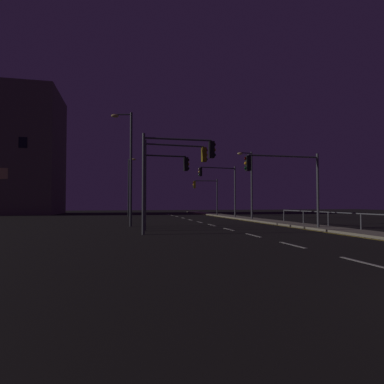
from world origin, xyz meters
TOP-DOWN VIEW (x-y plane):
  - ground_plane at (0.00, 17.50)m, footprint 112.00×112.00m
  - sidewalk_right at (6.15, 17.50)m, footprint 2.12×77.00m
  - lane_markings_center at (0.00, 21.00)m, footprint 0.14×50.00m
  - lane_edge_line at (4.84, 22.50)m, footprint 0.14×53.00m
  - traffic_light_overhead_east at (3.39, 15.84)m, footprint 5.22×0.34m
  - traffic_light_near_left at (-3.93, 14.66)m, footprint 4.20×0.34m
  - traffic_light_far_left at (4.30, 38.93)m, footprint 3.36×0.67m
  - traffic_light_far_center at (-3.70, 17.16)m, footprint 4.17×0.49m
  - traffic_light_mid_left at (3.87, 31.38)m, footprint 4.52×0.87m
  - traffic_light_far_right at (-4.03, 18.93)m, footprint 3.29×0.36m
  - street_lamp_median at (5.73, 27.34)m, footprint 1.71×0.56m
  - street_lamp_corner at (-5.86, 38.78)m, footprint 0.94×1.89m
  - street_lamp_across_street at (-6.39, 21.00)m, footprint 1.56×0.54m

SIDE VIEW (x-z plane):
  - ground_plane at x=0.00m, z-range 0.00..0.00m
  - lane_edge_line at x=4.84m, z-range 0.00..0.01m
  - lane_markings_center at x=0.00m, z-range 0.00..0.01m
  - sidewalk_right at x=6.15m, z-range 0.00..0.14m
  - traffic_light_far_left at x=4.30m, z-range 1.11..5.92m
  - traffic_light_overhead_east at x=3.39m, z-range 1.21..6.05m
  - traffic_light_far_right at x=-4.03m, z-range 1.04..6.26m
  - traffic_light_near_left at x=-3.93m, z-range 1.15..6.70m
  - traffic_light_far_center at x=-3.70m, z-range 1.16..6.83m
  - street_lamp_median at x=5.73m, z-range 0.84..7.58m
  - traffic_light_mid_left at x=3.87m, z-range 1.34..7.09m
  - street_lamp_corner at x=-5.86m, z-range 0.75..8.14m
  - street_lamp_across_street at x=-6.39m, z-range 0.72..9.14m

